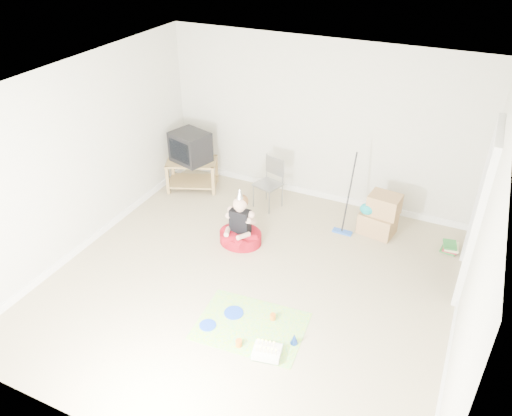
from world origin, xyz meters
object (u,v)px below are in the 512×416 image
at_px(crt_tv, 190,147).
at_px(tv_stand, 192,172).
at_px(folding_chair, 268,184).
at_px(seated_woman, 240,231).
at_px(birthday_cake, 267,352).
at_px(cardboard_boxes, 380,215).

bearing_deg(crt_tv, tv_stand, -46.51).
bearing_deg(folding_chair, tv_stand, 178.85).
distance_m(tv_stand, seated_woman, 1.84).
distance_m(folding_chair, birthday_cake, 3.14).
height_order(seated_woman, birthday_cake, seated_woman).
bearing_deg(crt_tv, birthday_cake, -30.23).
xyz_separation_m(tv_stand, cardboard_boxes, (3.21, -0.01, 0.01)).
distance_m(cardboard_boxes, seated_woman, 2.06).
distance_m(folding_chair, cardboard_boxes, 1.79).
relative_size(cardboard_boxes, seated_woman, 0.71).
distance_m(folding_chair, seated_woman, 1.10).
height_order(tv_stand, crt_tv, crt_tv).
xyz_separation_m(crt_tv, cardboard_boxes, (3.21, -0.01, -0.46)).
distance_m(cardboard_boxes, birthday_cake, 2.93).
bearing_deg(cardboard_boxes, crt_tv, 179.74).
xyz_separation_m(cardboard_boxes, birthday_cake, (-0.54, -2.87, -0.26)).
relative_size(folding_chair, seated_woman, 0.93).
distance_m(crt_tv, birthday_cake, 4.00).
xyz_separation_m(tv_stand, seated_woman, (1.47, -1.11, -0.11)).
relative_size(crt_tv, seated_woman, 0.65).
bearing_deg(cardboard_boxes, birthday_cake, -100.62).
xyz_separation_m(tv_stand, folding_chair, (1.42, -0.03, 0.10)).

